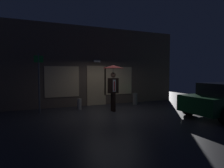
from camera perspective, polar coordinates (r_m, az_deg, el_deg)
ground_plane at (r=9.10m, az=0.14°, el=-8.22°), size 18.00×18.00×0.00m
building_facade at (r=11.10m, az=-4.86°, el=5.02°), size 10.29×0.48×4.34m
person_with_umbrella at (r=9.14m, az=0.34°, el=2.01°), size 1.02×1.02×2.17m
street_sign_post at (r=9.33m, az=-20.49°, el=1.17°), size 0.40×0.07×2.68m
sidewalk_bollard at (r=9.83m, az=-9.46°, el=-5.81°), size 0.20×0.20×0.54m
sidewalk_bollard_2 at (r=11.26m, az=6.72°, el=-4.33°), size 0.26×0.26×0.65m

